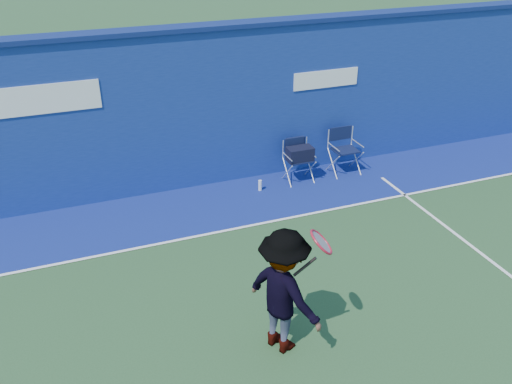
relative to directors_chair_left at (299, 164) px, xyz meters
name	(u,v)px	position (x,y,z in m)	size (l,w,h in m)	color
ground	(239,381)	(-2.85, -4.51, -0.37)	(80.00, 80.00, 0.00)	#274A27
stadium_wall	(144,114)	(-2.85, 0.69, 1.18)	(24.00, 0.50, 3.08)	navy
out_of_bounds_strip	(164,215)	(-2.85, -0.41, -0.36)	(24.00, 1.80, 0.01)	navy
court_lines	(223,346)	(-2.85, -3.91, -0.36)	(24.00, 12.00, 0.01)	white
directors_chair_left	(299,164)	(0.00, 0.00, 0.00)	(0.51, 0.47, 0.86)	silver
directors_chair_right	(344,159)	(1.05, 0.02, -0.08)	(0.56, 0.50, 0.93)	silver
water_bottle	(260,185)	(-0.88, -0.13, -0.26)	(0.07, 0.07, 0.22)	white
tennis_player	(284,292)	(-2.13, -4.14, 0.47)	(1.11, 1.25, 1.68)	#EA4738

